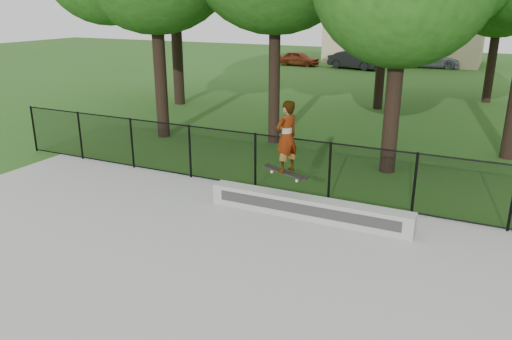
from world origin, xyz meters
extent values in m
plane|color=#295317|center=(0.00, 0.00, 0.00)|extent=(100.00, 100.00, 0.00)
cube|color=#A3A39E|center=(0.00, 0.00, 0.03)|extent=(14.00, 12.00, 0.06)
cube|color=#AAABA6|center=(1.90, 4.70, 0.30)|extent=(4.71, 0.40, 0.49)
imported|color=#903B1A|center=(-8.89, 32.14, 0.56)|extent=(3.34, 1.57, 1.11)
imported|color=black|center=(-4.38, 32.02, 0.65)|extent=(3.80, 2.16, 1.30)
imported|color=#9091A3|center=(0.49, 35.33, 0.68)|extent=(4.46, 2.28, 1.36)
cube|color=black|center=(1.40, 4.58, 1.11)|extent=(0.83, 0.23, 0.19)
imported|color=#C2E3FF|center=(1.40, 4.58, 1.93)|extent=(0.59, 0.69, 1.60)
cylinder|color=black|center=(-8.00, 5.90, 0.81)|extent=(0.06, 0.06, 1.50)
cylinder|color=black|center=(-6.00, 5.90, 0.81)|extent=(0.06, 0.06, 1.50)
cylinder|color=black|center=(-4.00, 5.90, 0.81)|extent=(0.06, 0.06, 1.50)
cylinder|color=black|center=(-2.00, 5.90, 0.81)|extent=(0.06, 0.06, 1.50)
cylinder|color=black|center=(0.00, 5.90, 0.81)|extent=(0.06, 0.06, 1.50)
cylinder|color=black|center=(2.00, 5.90, 0.81)|extent=(0.06, 0.06, 1.50)
cylinder|color=black|center=(4.00, 5.90, 0.81)|extent=(0.06, 0.06, 1.50)
cylinder|color=black|center=(0.00, 5.90, 1.53)|extent=(16.00, 0.04, 0.04)
cylinder|color=black|center=(0.00, 5.90, 0.11)|extent=(16.00, 0.04, 0.04)
cube|color=black|center=(0.00, 5.90, 0.81)|extent=(16.00, 0.01, 1.50)
cylinder|color=black|center=(-5.50, 9.50, 2.48)|extent=(0.44, 0.44, 4.96)
cylinder|color=black|center=(-1.50, 10.50, 2.51)|extent=(0.44, 0.44, 5.02)
cylinder|color=black|center=(2.80, 9.00, 2.04)|extent=(0.44, 0.44, 4.09)
cylinder|color=black|center=(-8.50, 15.00, 2.51)|extent=(0.44, 0.44, 5.02)
cylinder|color=black|center=(0.50, 18.00, 2.35)|extent=(0.44, 0.44, 4.71)
cylinder|color=black|center=(5.00, 22.00, 2.12)|extent=(0.44, 0.44, 4.25)
cube|color=#CAB48E|center=(-2.00, 38.00, 2.00)|extent=(12.00, 6.00, 4.00)
cube|color=#3F3833|center=(-2.00, 38.00, 4.15)|extent=(12.40, 6.40, 0.30)
camera|label=1|loc=(5.35, -5.18, 4.70)|focal=35.00mm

